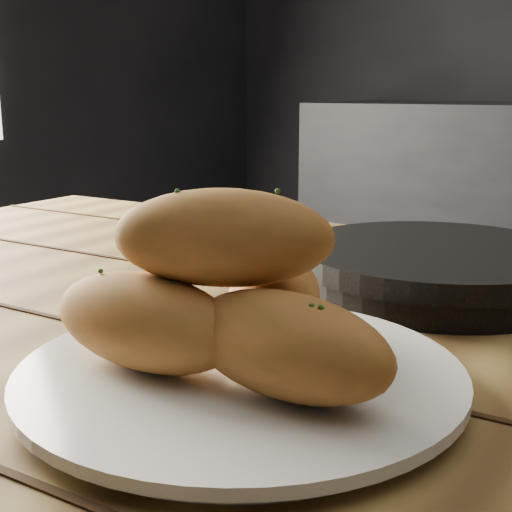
{
  "coord_description": "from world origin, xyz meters",
  "views": [
    {
      "loc": [
        -0.2,
        -0.84,
        0.95
      ],
      "look_at": [
        -0.45,
        -0.45,
        0.84
      ],
      "focal_mm": 50.0,
      "sensor_mm": 36.0,
      "label": 1
    }
  ],
  "objects_px": {
    "plate": "(241,378)",
    "skillet": "(437,268)",
    "table": "(311,430)",
    "bread_rolls": "(231,300)"
  },
  "relations": [
    {
      "from": "plate",
      "to": "bread_rolls",
      "type": "xyz_separation_m",
      "value": [
        -0.01,
        -0.0,
        0.05
      ]
    },
    {
      "from": "plate",
      "to": "skillet",
      "type": "distance_m",
      "value": 0.31
    },
    {
      "from": "table",
      "to": "plate",
      "type": "relative_size",
      "value": 4.95
    },
    {
      "from": "table",
      "to": "skillet",
      "type": "relative_size",
      "value": 3.7
    },
    {
      "from": "bread_rolls",
      "to": "table",
      "type": "bearing_deg",
      "value": 95.55
    },
    {
      "from": "bread_rolls",
      "to": "skillet",
      "type": "relative_size",
      "value": 0.63
    },
    {
      "from": "bread_rolls",
      "to": "skillet",
      "type": "height_order",
      "value": "bread_rolls"
    },
    {
      "from": "table",
      "to": "plate",
      "type": "distance_m",
      "value": 0.18
    },
    {
      "from": "table",
      "to": "skillet",
      "type": "xyz_separation_m",
      "value": [
        0.06,
        0.17,
        0.12
      ]
    },
    {
      "from": "table",
      "to": "bread_rolls",
      "type": "xyz_separation_m",
      "value": [
        0.01,
        -0.15,
        0.16
      ]
    }
  ]
}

